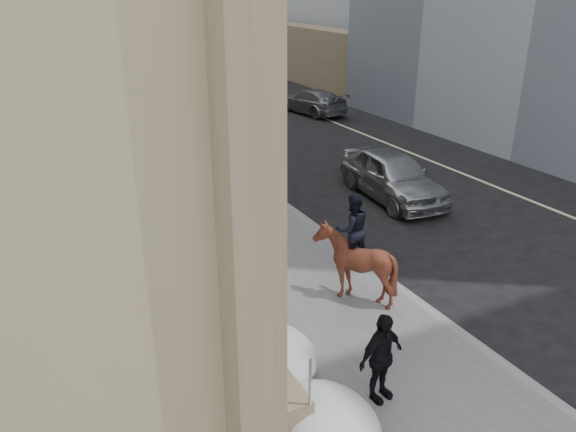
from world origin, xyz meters
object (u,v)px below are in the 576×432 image
object	(u,v)px
mounted_horse_left	(176,220)
car_silver	(392,175)
car_grey	(312,101)
pedestrian	(381,358)
mounted_horse_right	(354,258)

from	to	relation	value
mounted_horse_left	car_silver	bearing A→B (deg)	-150.29
car_silver	car_grey	bearing A→B (deg)	77.80
pedestrian	mounted_horse_right	bearing A→B (deg)	53.51
car_silver	car_grey	xyz separation A→B (m)	(4.18, 13.17, -0.15)
mounted_horse_right	car_grey	size ratio (longest dim) A/B	0.54
mounted_horse_left	pedestrian	size ratio (longest dim) A/B	1.49
mounted_horse_left	car_grey	world-z (taller)	mounted_horse_left
car_grey	mounted_horse_left	bearing A→B (deg)	40.59
mounted_horse_right	pedestrian	size ratio (longest dim) A/B	1.49
pedestrian	car_grey	world-z (taller)	pedestrian
pedestrian	car_silver	world-z (taller)	pedestrian
mounted_horse_left	mounted_horse_right	xyz separation A→B (m)	(2.99, -4.12, 0.05)
mounted_horse_right	car_silver	world-z (taller)	mounted_horse_right
mounted_horse_left	mounted_horse_right	distance (m)	5.09
car_silver	mounted_horse_left	bearing A→B (deg)	-166.74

